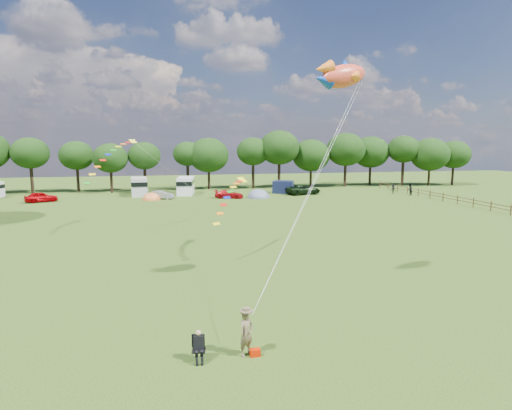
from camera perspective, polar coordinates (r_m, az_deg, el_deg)
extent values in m
plane|color=black|center=(21.69, 4.54, -13.56)|extent=(180.00, 180.00, 0.00)
cylinder|color=black|center=(78.11, -27.70, 2.98)|extent=(0.49, 0.49, 4.25)
ellipsoid|color=black|center=(77.90, -27.92, 6.14)|extent=(5.86, 5.86, 4.98)
cylinder|color=black|center=(77.16, -22.65, 3.10)|extent=(0.47, 0.47, 3.90)
ellipsoid|color=black|center=(76.95, -22.81, 6.10)|extent=(5.58, 5.58, 4.74)
cylinder|color=black|center=(73.32, -18.71, 2.93)|extent=(0.44, 0.44, 3.56)
ellipsoid|color=black|center=(73.09, -18.85, 5.95)|extent=(5.56, 5.56, 4.73)
cylinder|color=black|center=(73.83, -14.57, 3.29)|extent=(0.47, 0.47, 3.95)
ellipsoid|color=black|center=(73.61, -14.68, 6.37)|extent=(5.33, 5.33, 4.53)
cylinder|color=black|center=(75.64, -9.07, 3.71)|extent=(0.50, 0.50, 4.33)
ellipsoid|color=black|center=(75.43, -9.14, 6.76)|extent=(4.95, 4.95, 4.21)
cylinder|color=black|center=(75.49, -6.29, 3.37)|extent=(0.43, 0.43, 3.31)
ellipsoid|color=black|center=(75.25, -6.34, 6.63)|extent=(7.03, 7.03, 5.98)
cylinder|color=black|center=(76.88, -0.39, 3.90)|extent=(0.50, 0.50, 4.36)
ellipsoid|color=black|center=(76.67, -0.40, 7.16)|extent=(5.84, 5.84, 4.97)
cylinder|color=black|center=(77.08, 3.09, 3.97)|extent=(0.51, 0.51, 4.55)
ellipsoid|color=black|center=(76.87, 3.12, 7.65)|extent=(7.15, 7.15, 6.08)
cylinder|color=black|center=(79.65, 7.30, 3.57)|extent=(0.42, 0.42, 3.21)
ellipsoid|color=black|center=(79.42, 7.36, 6.58)|extent=(6.90, 6.90, 5.86)
cylinder|color=black|center=(81.39, 11.79, 3.90)|extent=(0.48, 0.48, 4.17)
ellipsoid|color=black|center=(81.17, 11.89, 7.26)|extent=(7.16, 7.16, 6.09)
cylinder|color=black|center=(85.70, 14.94, 3.84)|extent=(0.45, 0.45, 3.66)
ellipsoid|color=black|center=(85.49, 15.05, 6.83)|extent=(7.05, 7.05, 5.99)
cylinder|color=black|center=(86.10, 18.95, 4.02)|extent=(0.52, 0.52, 4.65)
ellipsoid|color=black|center=(85.92, 19.10, 7.05)|extent=(5.96, 5.96, 5.06)
cylinder|color=black|center=(87.58, 22.04, 3.44)|extent=(0.42, 0.42, 3.19)
ellipsoid|color=black|center=(87.37, 22.20, 6.26)|extent=(7.23, 7.23, 6.14)
cylinder|color=black|center=(91.02, 24.73, 3.56)|extent=(0.44, 0.44, 3.52)
ellipsoid|color=black|center=(90.82, 24.89, 6.13)|extent=(6.22, 6.22, 5.28)
cylinder|color=#472D19|center=(55.75, 30.84, -0.59)|extent=(0.12, 0.12, 1.20)
cylinder|color=#472D19|center=(57.96, 28.84, -0.15)|extent=(0.12, 0.12, 1.20)
cylinder|color=#472D19|center=(56.80, 29.85, -0.01)|extent=(0.08, 3.00, 0.08)
cylinder|color=#472D19|center=(56.85, 29.82, -0.41)|extent=(0.08, 3.00, 0.08)
cylinder|color=#472D19|center=(60.23, 26.99, 0.26)|extent=(0.12, 0.12, 1.20)
cylinder|color=#472D19|center=(59.04, 27.92, 0.40)|extent=(0.08, 3.00, 0.08)
cylinder|color=#472D19|center=(59.09, 27.89, 0.01)|extent=(0.08, 3.00, 0.08)
cylinder|color=#472D19|center=(62.57, 25.27, 0.64)|extent=(0.12, 0.12, 1.20)
cylinder|color=#472D19|center=(61.35, 26.13, 0.78)|extent=(0.08, 3.00, 0.08)
cylinder|color=#472D19|center=(61.40, 26.11, 0.41)|extent=(0.08, 3.00, 0.08)
cylinder|color=#472D19|center=(64.96, 23.68, 0.99)|extent=(0.12, 0.12, 1.20)
cylinder|color=#472D19|center=(63.71, 24.48, 1.13)|extent=(0.08, 3.00, 0.08)
cylinder|color=#472D19|center=(63.76, 24.46, 0.77)|extent=(0.08, 3.00, 0.08)
cylinder|color=#472D19|center=(67.39, 22.20, 1.31)|extent=(0.12, 0.12, 1.20)
cylinder|color=#472D19|center=(66.13, 22.94, 1.45)|extent=(0.08, 3.00, 0.08)
cylinder|color=#472D19|center=(66.17, 22.92, 1.11)|extent=(0.08, 3.00, 0.08)
cylinder|color=#472D19|center=(69.88, 20.82, 1.61)|extent=(0.12, 0.12, 1.20)
cylinder|color=#472D19|center=(68.59, 21.51, 1.76)|extent=(0.08, 3.00, 0.08)
cylinder|color=#472D19|center=(68.63, 21.49, 1.42)|extent=(0.08, 3.00, 0.08)
cylinder|color=#472D19|center=(72.40, 19.54, 1.89)|extent=(0.12, 0.12, 1.20)
cylinder|color=#472D19|center=(71.10, 20.18, 2.03)|extent=(0.08, 3.00, 0.08)
cylinder|color=#472D19|center=(71.14, 20.17, 1.71)|extent=(0.08, 3.00, 0.08)
cylinder|color=#472D19|center=(74.95, 18.35, 2.15)|extent=(0.12, 0.12, 1.20)
cylinder|color=#472D19|center=(73.64, 18.95, 2.29)|extent=(0.08, 3.00, 0.08)
cylinder|color=#472D19|center=(73.68, 18.93, 1.98)|extent=(0.08, 3.00, 0.08)
cylinder|color=#472D19|center=(77.54, 17.23, 2.39)|extent=(0.12, 0.12, 1.20)
cylinder|color=#472D19|center=(76.21, 17.79, 2.53)|extent=(0.08, 3.00, 0.08)
cylinder|color=#472D19|center=(76.25, 17.78, 2.24)|extent=(0.08, 3.00, 0.08)
cylinder|color=#472D19|center=(80.16, 16.19, 2.62)|extent=(0.12, 0.12, 1.20)
cylinder|color=#472D19|center=(78.81, 16.71, 2.76)|extent=(0.08, 3.00, 0.08)
cylinder|color=#472D19|center=(78.85, 16.70, 2.47)|extent=(0.08, 3.00, 0.08)
imported|color=#A60004|center=(65.50, -26.73, 0.95)|extent=(4.58, 3.28, 1.42)
imported|color=gray|center=(63.26, -12.61, 1.32)|extent=(3.66, 1.86, 1.23)
imported|color=#A60C10|center=(62.85, -3.61, 1.45)|extent=(4.37, 2.96, 1.21)
imported|color=black|center=(67.69, 6.33, 2.05)|extent=(6.11, 3.81, 1.55)
cube|color=#B1B1B4|center=(68.53, -15.32, 2.39)|extent=(2.75, 5.64, 2.74)
cube|color=black|center=(68.48, -15.34, 2.85)|extent=(2.81, 5.76, 0.65)
cylinder|color=black|center=(66.92, -15.25, 1.41)|extent=(0.79, 0.34, 0.77)
cylinder|color=black|center=(70.35, -15.32, 1.73)|extent=(0.79, 0.34, 0.77)
cube|color=white|center=(68.34, -9.35, 2.54)|extent=(3.05, 5.70, 2.71)
cube|color=black|center=(68.29, -9.36, 3.01)|extent=(3.12, 5.81, 0.64)
cylinder|color=black|center=(66.76, -9.47, 1.57)|extent=(0.80, 0.39, 0.76)
cylinder|color=black|center=(70.13, -9.20, 1.89)|extent=(0.80, 0.39, 0.76)
ellipsoid|color=orange|center=(62.87, -13.77, 0.70)|extent=(2.44, 2.81, 2.00)
cylinder|color=orange|center=(62.87, -13.78, 0.72)|extent=(2.56, 2.56, 0.08)
ellipsoid|color=slate|center=(63.32, 0.33, 0.99)|extent=(3.25, 3.74, 2.54)
cylinder|color=slate|center=(63.32, 0.33, 1.01)|extent=(3.42, 3.42, 0.08)
cube|color=#111735|center=(69.36, 3.64, 2.41)|extent=(3.93, 3.64, 1.97)
imported|color=brown|center=(16.97, -1.29, -16.75)|extent=(0.77, 0.71, 1.77)
cylinder|color=#99999E|center=(16.79, -8.31, -19.67)|extent=(0.02, 0.02, 0.43)
cylinder|color=#99999E|center=(16.81, -6.81, -19.59)|extent=(0.02, 0.02, 0.43)
cylinder|color=#99999E|center=(17.15, -8.41, -19.02)|extent=(0.02, 0.02, 0.43)
cylinder|color=#99999E|center=(17.18, -6.95, -18.95)|extent=(0.02, 0.02, 0.43)
cube|color=black|center=(16.88, -7.63, -18.65)|extent=(0.57, 0.55, 0.05)
cube|color=black|center=(16.96, -7.72, -17.48)|extent=(0.49, 0.14, 0.52)
cube|color=black|center=(16.78, -7.67, -17.67)|extent=(0.39, 0.29, 0.55)
sphere|color=tan|center=(16.60, -7.69, -16.53)|extent=(0.21, 0.21, 0.21)
cube|color=#C11B00|center=(17.24, -0.13, -19.07)|extent=(0.39, 0.26, 0.28)
ellipsoid|color=#DB412A|center=(23.64, 11.56, 16.49)|extent=(3.21, 1.93, 1.74)
ellipsoid|color=gold|center=(23.62, 11.55, 16.16)|extent=(2.01, 1.19, 0.95)
cone|color=orange|center=(22.88, 8.92, 17.53)|extent=(1.24, 1.03, 0.92)
cone|color=#0E3DC2|center=(22.79, 8.89, 16.17)|extent=(1.24, 1.03, 0.92)
cone|color=#0E3DC2|center=(23.78, 11.78, 17.80)|extent=(0.83, 0.92, 0.78)
sphere|color=white|center=(24.57, 13.03, 16.51)|extent=(0.29, 0.29, 0.29)
sphere|color=black|center=(24.65, 13.09, 16.48)|extent=(0.15, 0.15, 0.15)
cube|color=yellow|center=(42.35, -16.08, 8.17)|extent=(0.82, 0.80, 0.38)
cube|color=red|center=(41.93, -16.67, 8.00)|extent=(0.59, 0.52, 0.11)
cube|color=orange|center=(41.51, -17.28, 7.77)|extent=(0.59, 0.52, 0.12)
cube|color=yellow|center=(41.11, -17.88, 7.43)|extent=(0.59, 0.52, 0.13)
cube|color=#198C1E|center=(40.70, -18.50, 6.96)|extent=(0.59, 0.52, 0.14)
cube|color=#0C1EB2|center=(40.31, -19.12, 6.37)|extent=(0.58, 0.51, 0.15)
cube|color=red|center=(39.93, -19.74, 5.65)|extent=(0.58, 0.51, 0.16)
cube|color=orange|center=(39.57, -20.37, 4.81)|extent=(0.58, 0.50, 0.17)
cube|color=yellow|center=(39.22, -21.01, 3.83)|extent=(0.57, 0.50, 0.17)
cube|color=#198C1E|center=(38.90, -21.64, 2.72)|extent=(0.57, 0.49, 0.18)
cube|color=yellow|center=(32.94, -1.87, 3.38)|extent=(0.85, 0.83, 0.40)
cube|color=red|center=(32.36, -2.25, 3.16)|extent=(0.61, 0.55, 0.11)
cube|color=orange|center=(31.79, -2.65, 2.86)|extent=(0.61, 0.55, 0.12)
cube|color=yellow|center=(31.22, -3.05, 2.41)|extent=(0.61, 0.54, 0.13)
cube|color=#198C1E|center=(30.68, -3.47, 1.79)|extent=(0.61, 0.54, 0.14)
cube|color=#0C1EB2|center=(30.14, -3.90, 0.99)|extent=(0.60, 0.54, 0.15)
cube|color=red|center=(29.63, -4.35, 0.02)|extent=(0.60, 0.53, 0.16)
cube|color=orange|center=(29.14, -4.81, -1.14)|extent=(0.60, 0.53, 0.17)
cube|color=yellow|center=(28.67, -5.28, -2.51)|extent=(0.59, 0.52, 0.18)
imported|color=black|center=(70.43, 19.81, 1.97)|extent=(1.05, 0.91, 1.83)
imported|color=black|center=(71.74, 17.81, 2.02)|extent=(0.97, 0.50, 1.46)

